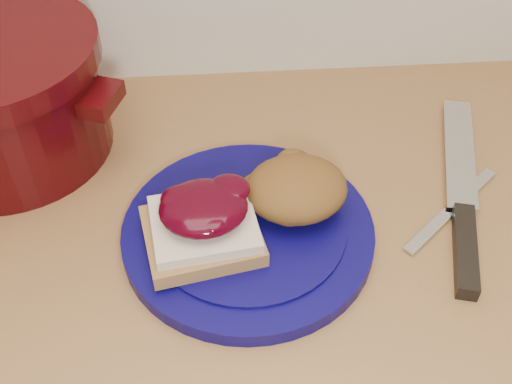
{
  "coord_description": "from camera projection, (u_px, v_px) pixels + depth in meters",
  "views": [
    {
      "loc": [
        -0.04,
        1.04,
        1.42
      ],
      "look_at": [
        -0.0,
        1.51,
        0.95
      ],
      "focal_mm": 45.0,
      "sensor_mm": 36.0,
      "label": 1
    }
  ],
  "objects": [
    {
      "name": "butter_knife",
      "position": [
        452.0,
        209.0,
        0.72
      ],
      "size": [
        0.14,
        0.12,
        0.0
      ],
      "primitive_type": "cube",
      "rotation": [
        0.0,
        0.0,
        0.73
      ],
      "color": "silver",
      "rests_on": "wood_countertop"
    },
    {
      "name": "plate",
      "position": [
        248.0,
        233.0,
        0.68
      ],
      "size": [
        0.29,
        0.29,
        0.02
      ],
      "primitive_type": "cylinder",
      "rotation": [
        0.0,
        0.0,
        0.09
      ],
      "color": "#080547",
      "rests_on": "wood_countertop"
    },
    {
      "name": "stuffing_mound",
      "position": [
        296.0,
        189.0,
        0.67
      ],
      "size": [
        0.12,
        0.1,
        0.05
      ],
      "primitive_type": "ellipsoid",
      "rotation": [
        0.0,
        0.0,
        0.09
      ],
      "color": "brown",
      "rests_on": "plate"
    },
    {
      "name": "chef_knife",
      "position": [
        464.0,
        220.0,
        0.7
      ],
      "size": [
        0.11,
        0.31,
        0.02
      ],
      "rotation": [
        0.0,
        0.0,
        1.31
      ],
      "color": "black",
      "rests_on": "wood_countertop"
    },
    {
      "name": "sandwich",
      "position": [
        203.0,
        223.0,
        0.64
      ],
      "size": [
        0.13,
        0.12,
        0.06
      ],
      "rotation": [
        0.0,
        0.0,
        0.09
      ],
      "color": "olive",
      "rests_on": "plate"
    }
  ]
}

